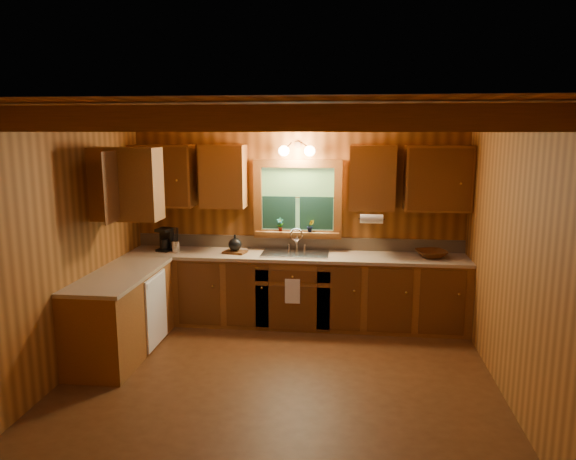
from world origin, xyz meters
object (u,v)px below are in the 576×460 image
Objects in this scene: sink at (295,257)px; cutting_board at (235,252)px; coffee_maker at (165,239)px; wicker_basket at (431,254)px.

cutting_board is at bearing -177.35° from sink.
coffee_maker is (-1.67, 0.02, 0.19)m from sink.
sink reaches higher than cutting_board.
cutting_board is at bearing 12.61° from coffee_maker.
coffee_maker reaches higher than wicker_basket.
wicker_basket is at bearing 12.86° from cutting_board.
cutting_board is (-0.75, -0.03, 0.06)m from sink.
sink is 1.68m from coffee_maker.
cutting_board is 2.40m from wicker_basket.
wicker_basket is (2.40, 0.03, 0.03)m from cutting_board.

